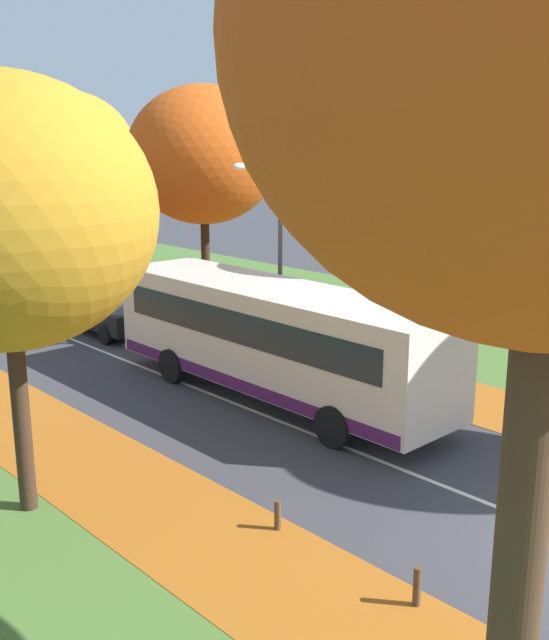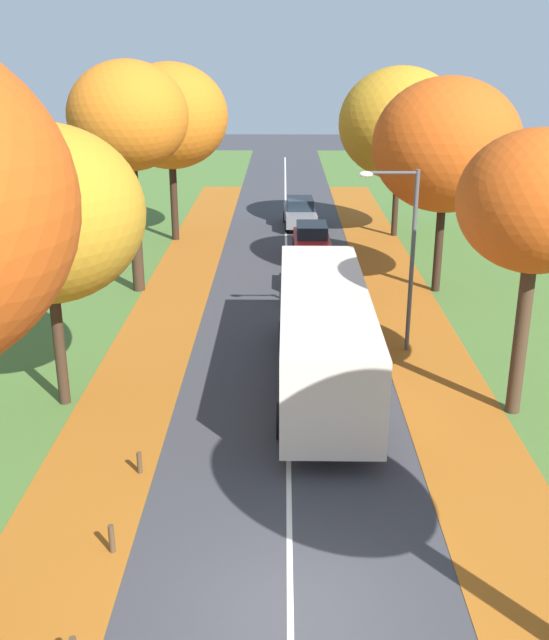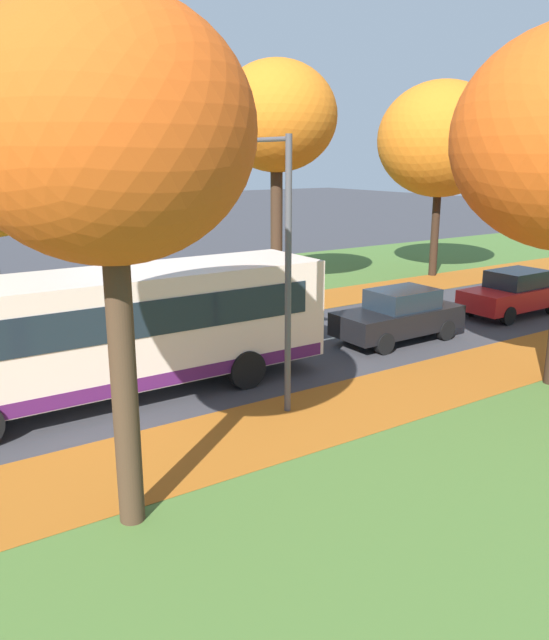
{
  "view_description": "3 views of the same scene",
  "coord_description": "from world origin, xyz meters",
  "px_view_note": "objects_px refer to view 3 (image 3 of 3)",
  "views": [
    {
      "loc": [
        -11.68,
        -3.91,
        6.74
      ],
      "look_at": [
        1.23,
        9.84,
        2.04
      ],
      "focal_mm": 42.0,
      "sensor_mm": 36.0,
      "label": 1
    },
    {
      "loc": [
        -0.16,
        -10.76,
        9.49
      ],
      "look_at": [
        -0.42,
        11.3,
        1.49
      ],
      "focal_mm": 42.0,
      "sensor_mm": 36.0,
      "label": 2
    },
    {
      "loc": [
        14.75,
        5.07,
        5.53
      ],
      "look_at": [
        1.71,
        13.7,
        1.45
      ],
      "focal_mm": 35.0,
      "sensor_mm": 36.0,
      "label": 3
    }
  ],
  "objects_px": {
    "bus": "(113,328)",
    "car_black_lead": "(399,315)",
    "tree_left_far": "(441,140)",
    "tree_left_mid": "(277,118)",
    "streetlamp_right": "(280,244)",
    "tree_right_near": "(108,133)",
    "car_red_following": "(514,293)"
  },
  "relations": [
    {
      "from": "bus",
      "to": "car_black_lead",
      "type": "height_order",
      "value": "bus"
    },
    {
      "from": "tree_left_far",
      "to": "bus",
      "type": "bearing_deg",
      "value": -69.3
    },
    {
      "from": "tree_left_mid",
      "to": "bus",
      "type": "bearing_deg",
      "value": -52.43
    },
    {
      "from": "tree_left_mid",
      "to": "tree_left_far",
      "type": "distance_m",
      "value": 8.89
    },
    {
      "from": "streetlamp_right",
      "to": "tree_right_near",
      "type": "bearing_deg",
      "value": -60.37
    },
    {
      "from": "tree_left_far",
      "to": "streetlamp_right",
      "type": "height_order",
      "value": "tree_left_far"
    },
    {
      "from": "tree_left_mid",
      "to": "tree_right_near",
      "type": "relative_size",
      "value": 1.19
    },
    {
      "from": "tree_left_mid",
      "to": "car_black_lead",
      "type": "xyz_separation_m",
      "value": [
        7.49,
        -0.44,
        -6.19
      ]
    },
    {
      "from": "tree_left_far",
      "to": "tree_right_near",
      "type": "height_order",
      "value": "tree_left_far"
    },
    {
      "from": "car_black_lead",
      "to": "car_red_following",
      "type": "bearing_deg",
      "value": 91.0
    },
    {
      "from": "car_black_lead",
      "to": "bus",
      "type": "bearing_deg",
      "value": -91.8
    },
    {
      "from": "tree_left_far",
      "to": "car_black_lead",
      "type": "relative_size",
      "value": 2.13
    },
    {
      "from": "streetlamp_right",
      "to": "car_black_lead",
      "type": "distance_m",
      "value": 7.11
    },
    {
      "from": "tree_right_near",
      "to": "car_black_lead",
      "type": "distance_m",
      "value": 12.69
    },
    {
      "from": "tree_right_near",
      "to": "car_black_lead",
      "type": "relative_size",
      "value": 1.83
    },
    {
      "from": "car_red_following",
      "to": "car_black_lead",
      "type": "bearing_deg",
      "value": -89.0
    },
    {
      "from": "car_black_lead",
      "to": "streetlamp_right",
      "type": "bearing_deg",
      "value": -68.78
    },
    {
      "from": "bus",
      "to": "car_red_following",
      "type": "height_order",
      "value": "bus"
    },
    {
      "from": "streetlamp_right",
      "to": "car_red_following",
      "type": "distance_m",
      "value": 12.44
    },
    {
      "from": "tree_right_near",
      "to": "car_red_following",
      "type": "xyz_separation_m",
      "value": [
        -5.02,
        16.35,
        -5.03
      ]
    },
    {
      "from": "tree_left_far",
      "to": "tree_left_mid",
      "type": "bearing_deg",
      "value": -92.09
    },
    {
      "from": "car_red_following",
      "to": "tree_right_near",
      "type": "bearing_deg",
      "value": -72.94
    },
    {
      "from": "tree_left_far",
      "to": "car_red_following",
      "type": "distance_m",
      "value": 9.62
    },
    {
      "from": "tree_left_far",
      "to": "car_red_following",
      "type": "bearing_deg",
      "value": -26.39
    },
    {
      "from": "streetlamp_right",
      "to": "tree_left_mid",
      "type": "bearing_deg",
      "value": 146.62
    },
    {
      "from": "tree_left_mid",
      "to": "bus",
      "type": "distance_m",
      "value": 12.96
    },
    {
      "from": "streetlamp_right",
      "to": "bus",
      "type": "relative_size",
      "value": 0.58
    },
    {
      "from": "streetlamp_right",
      "to": "car_red_following",
      "type": "xyz_separation_m",
      "value": [
        -2.45,
        11.84,
        -2.92
      ]
    },
    {
      "from": "tree_right_near",
      "to": "car_red_following",
      "type": "bearing_deg",
      "value": 107.06
    },
    {
      "from": "tree_left_mid",
      "to": "streetlamp_right",
      "type": "height_order",
      "value": "tree_left_mid"
    },
    {
      "from": "tree_left_far",
      "to": "tree_right_near",
      "type": "xyz_separation_m",
      "value": [
        12.09,
        -19.86,
        -0.48
      ]
    },
    {
      "from": "tree_right_near",
      "to": "streetlamp_right",
      "type": "distance_m",
      "value": 5.61
    }
  ]
}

